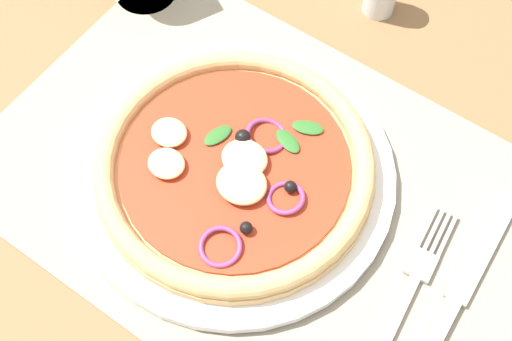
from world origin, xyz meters
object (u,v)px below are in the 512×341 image
Objects in this scene: plate at (235,175)px; fork at (410,289)px; knife at (464,282)px; pizza at (235,166)px.

fork is (17.61, -0.27, -0.30)cm from plate.
knife is (20.92, 2.70, -0.26)cm from plate.
fork is (17.60, -0.24, -1.91)cm from pizza.
pizza reaches higher than knife.
pizza reaches higher than plate.
plate is 1.16× the size of pizza.
plate reaches higher than fork.
fork is 0.90× the size of knife.
plate is at bearing 94.93° from knife.
pizza is at bearing 83.23° from fork.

